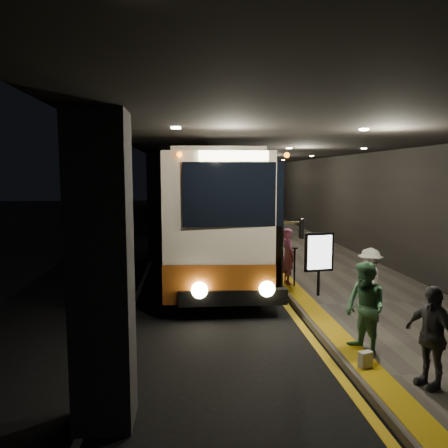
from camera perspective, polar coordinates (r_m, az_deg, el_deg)
name	(u,v)px	position (r m, az deg, el deg)	size (l,w,h in m)	color
ground	(197,283)	(14.49, -3.54, -7.64)	(90.00, 90.00, 0.00)	black
lane_line_white	(153,255)	(19.43, -9.23, -4.04)	(0.12, 50.00, 0.01)	silver
kerb_stripe_yellow	(247,254)	(19.56, 3.01, -3.89)	(0.18, 50.00, 0.01)	gold
sidewalk	(300,251)	(20.01, 9.85, -3.53)	(4.50, 50.00, 0.15)	#514C44
tactile_strip	(258,250)	(19.60, 4.47, -3.43)	(0.50, 50.00, 0.01)	gold
terminal_wall	(350,186)	(20.41, 16.15, 4.76)	(0.10, 50.00, 6.00)	black
support_columns	(158,207)	(18.13, -8.65, 2.22)	(0.80, 24.80, 4.40)	black
canopy	(251,150)	(19.28, 3.54, 9.67)	(9.00, 50.00, 0.40)	black
coach_main	(215,215)	(16.71, -1.15, 1.12)	(3.38, 13.25, 4.10)	beige
coach_second	(205,200)	(30.20, -2.46, 3.18)	(2.92, 11.81, 3.68)	beige
passenger_boarding	(288,256)	(13.67, 8.38, -4.17)	(0.64, 0.42, 1.74)	#AA4F7A
passenger_waiting_green	(365,308)	(8.81, 17.97, -10.40)	(0.86, 0.53, 1.76)	#437850
passenger_waiting_white	(370,280)	(11.44, 18.50, -6.96)	(1.03, 0.48, 1.59)	silver
passenger_waiting_grey	(431,336)	(7.92, 25.44, -13.09)	(0.97, 0.50, 1.66)	#424246
bag_polka	(357,300)	(11.94, 16.96, -9.51)	(0.26, 0.11, 0.31)	black
bag_plain	(366,360)	(8.43, 18.00, -16.50)	(0.24, 0.14, 0.29)	beige
info_sign	(319,253)	(12.45, 12.33, -3.76)	(0.85, 0.25, 1.79)	black
stanchion_post	(295,267)	(13.46, 9.20, -5.58)	(0.05, 0.05, 1.18)	black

